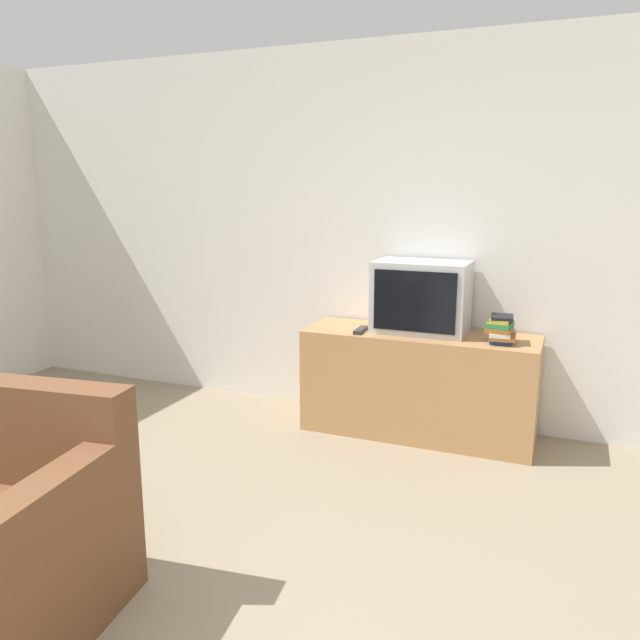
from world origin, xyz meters
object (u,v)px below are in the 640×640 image
remote_on_stand (361,330)px  television (421,297)px  tv_stand (419,384)px  book_stack (500,330)px

remote_on_stand → television: bearing=24.9°
television → remote_on_stand: (-0.36, -0.17, -0.22)m
television → remote_on_stand: 0.46m
tv_stand → remote_on_stand: (-0.38, -0.11, 0.36)m
tv_stand → book_stack: bearing=-7.9°
tv_stand → remote_on_stand: remote_on_stand is taller
book_stack → television: bearing=166.6°
tv_stand → television: bearing=105.3°
book_stack → tv_stand: bearing=172.1°
television → remote_on_stand: bearing=-155.1°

